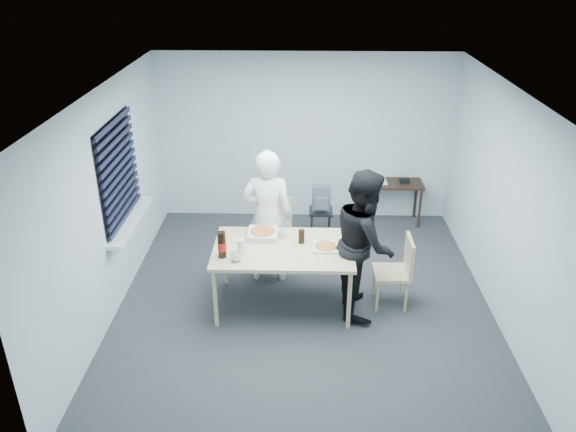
{
  "coord_description": "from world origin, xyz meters",
  "views": [
    {
      "loc": [
        -0.04,
        -5.77,
        3.96
      ],
      "look_at": [
        -0.2,
        0.1,
        1.12
      ],
      "focal_mm": 35.0,
      "sensor_mm": 36.0,
      "label": 1
    }
  ],
  "objects_px": {
    "chair_far": "(276,226)",
    "chair_right": "(399,267)",
    "dining_table": "(283,252)",
    "side_table": "(389,187)",
    "soda_bottle": "(222,245)",
    "mug_a": "(236,257)",
    "backpack": "(321,199)",
    "person_black": "(364,243)",
    "stool": "(321,217)",
    "mug_b": "(283,234)",
    "person_white": "(268,217)"
  },
  "relations": [
    {
      "from": "mug_a",
      "to": "dining_table",
      "type": "bearing_deg",
      "value": 31.88
    },
    {
      "from": "stool",
      "to": "backpack",
      "type": "xyz_separation_m",
      "value": [
        -0.0,
        -0.01,
        0.29
      ]
    },
    {
      "from": "side_table",
      "to": "backpack",
      "type": "relative_size",
      "value": 2.67
    },
    {
      "from": "chair_far",
      "to": "dining_table",
      "type": "bearing_deg",
      "value": -82.9
    },
    {
      "from": "person_white",
      "to": "backpack",
      "type": "relative_size",
      "value": 4.7
    },
    {
      "from": "backpack",
      "to": "mug_b",
      "type": "bearing_deg",
      "value": -108.91
    },
    {
      "from": "mug_a",
      "to": "mug_b",
      "type": "height_order",
      "value": "mug_a"
    },
    {
      "from": "backpack",
      "to": "mug_b",
      "type": "distance_m",
      "value": 1.56
    },
    {
      "from": "backpack",
      "to": "side_table",
      "type": "bearing_deg",
      "value": 30.15
    },
    {
      "from": "side_table",
      "to": "stool",
      "type": "distance_m",
      "value": 1.26
    },
    {
      "from": "dining_table",
      "to": "stool",
      "type": "height_order",
      "value": "dining_table"
    },
    {
      "from": "mug_b",
      "to": "chair_far",
      "type": "bearing_deg",
      "value": 98.07
    },
    {
      "from": "dining_table",
      "to": "soda_bottle",
      "type": "bearing_deg",
      "value": -160.69
    },
    {
      "from": "person_black",
      "to": "mug_a",
      "type": "xyz_separation_m",
      "value": [
        -1.44,
        -0.29,
        -0.04
      ]
    },
    {
      "from": "person_black",
      "to": "backpack",
      "type": "xyz_separation_m",
      "value": [
        -0.44,
        1.75,
        -0.23
      ]
    },
    {
      "from": "chair_right",
      "to": "soda_bottle",
      "type": "distance_m",
      "value": 2.12
    },
    {
      "from": "chair_right",
      "to": "stool",
      "type": "xyz_separation_m",
      "value": [
        -0.89,
        1.67,
        -0.15
      ]
    },
    {
      "from": "side_table",
      "to": "mug_a",
      "type": "xyz_separation_m",
      "value": [
        -2.08,
        -2.65,
        0.25
      ]
    },
    {
      "from": "person_white",
      "to": "stool",
      "type": "relative_size",
      "value": 3.77
    },
    {
      "from": "person_white",
      "to": "mug_a",
      "type": "height_order",
      "value": "person_white"
    },
    {
      "from": "chair_right",
      "to": "mug_b",
      "type": "height_order",
      "value": "chair_right"
    },
    {
      "from": "chair_far",
      "to": "side_table",
      "type": "distance_m",
      "value": 2.1
    },
    {
      "from": "chair_far",
      "to": "person_black",
      "type": "relative_size",
      "value": 0.5
    },
    {
      "from": "stool",
      "to": "chair_far",
      "type": "bearing_deg",
      "value": -135.21
    },
    {
      "from": "mug_b",
      "to": "side_table",
      "type": "bearing_deg",
      "value": 52.73
    },
    {
      "from": "person_white",
      "to": "mug_a",
      "type": "relative_size",
      "value": 14.39
    },
    {
      "from": "side_table",
      "to": "soda_bottle",
      "type": "xyz_separation_m",
      "value": [
        -2.24,
        -2.57,
        0.35
      ]
    },
    {
      "from": "chair_right",
      "to": "person_black",
      "type": "relative_size",
      "value": 0.5
    },
    {
      "from": "soda_bottle",
      "to": "person_white",
      "type": "bearing_deg",
      "value": 61.79
    },
    {
      "from": "chair_right",
      "to": "person_black",
      "type": "bearing_deg",
      "value": -168.53
    },
    {
      "from": "backpack",
      "to": "soda_bottle",
      "type": "bearing_deg",
      "value": -120.65
    },
    {
      "from": "stool",
      "to": "mug_b",
      "type": "xyz_separation_m",
      "value": [
        -0.51,
        -1.47,
        0.48
      ]
    },
    {
      "from": "person_white",
      "to": "stool",
      "type": "height_order",
      "value": "person_white"
    },
    {
      "from": "side_table",
      "to": "chair_right",
      "type": "bearing_deg",
      "value": -94.73
    },
    {
      "from": "mug_a",
      "to": "soda_bottle",
      "type": "distance_m",
      "value": 0.21
    },
    {
      "from": "person_black",
      "to": "soda_bottle",
      "type": "distance_m",
      "value": 1.62
    },
    {
      "from": "chair_right",
      "to": "backpack",
      "type": "height_order",
      "value": "chair_right"
    },
    {
      "from": "chair_far",
      "to": "chair_right",
      "type": "height_order",
      "value": "same"
    },
    {
      "from": "person_black",
      "to": "person_white",
      "type": "bearing_deg",
      "value": 60.63
    },
    {
      "from": "person_black",
      "to": "mug_b",
      "type": "relative_size",
      "value": 17.7
    },
    {
      "from": "soda_bottle",
      "to": "chair_right",
      "type": "bearing_deg",
      "value": 8.26
    },
    {
      "from": "dining_table",
      "to": "side_table",
      "type": "distance_m",
      "value": 2.82
    },
    {
      "from": "stool",
      "to": "mug_a",
      "type": "xyz_separation_m",
      "value": [
        -1.0,
        -2.05,
        0.48
      ]
    },
    {
      "from": "mug_a",
      "to": "chair_right",
      "type": "bearing_deg",
      "value": 11.35
    },
    {
      "from": "dining_table",
      "to": "chair_far",
      "type": "relative_size",
      "value": 1.83
    },
    {
      "from": "chair_far",
      "to": "person_black",
      "type": "xyz_separation_m",
      "value": [
        1.07,
        -1.13,
        0.37
      ]
    },
    {
      "from": "chair_far",
      "to": "mug_b",
      "type": "xyz_separation_m",
      "value": [
        0.12,
        -0.85,
        0.33
      ]
    },
    {
      "from": "chair_right",
      "to": "person_white",
      "type": "height_order",
      "value": "person_white"
    },
    {
      "from": "person_black",
      "to": "backpack",
      "type": "bearing_deg",
      "value": 14.18
    },
    {
      "from": "backpack",
      "to": "chair_far",
      "type": "bearing_deg",
      "value": -135.5
    }
  ]
}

